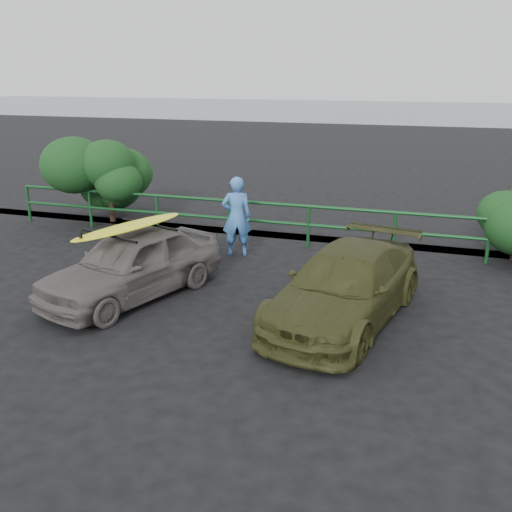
{
  "coord_description": "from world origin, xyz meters",
  "views": [
    {
      "loc": [
        3.89,
        -7.83,
        3.99
      ],
      "look_at": [
        0.95,
        1.14,
        0.95
      ],
      "focal_mm": 40.0,
      "sensor_mm": 36.0,
      "label": 1
    }
  ],
  "objects_px": {
    "guardrail": "(268,223)",
    "olive_vehicle": "(345,286)",
    "man": "(237,216)",
    "surfboard": "(129,226)",
    "sedan": "(132,264)"
  },
  "relations": [
    {
      "from": "sedan",
      "to": "olive_vehicle",
      "type": "relative_size",
      "value": 0.89
    },
    {
      "from": "olive_vehicle",
      "to": "guardrail",
      "type": "bearing_deg",
      "value": 134.44
    },
    {
      "from": "man",
      "to": "surfboard",
      "type": "bearing_deg",
      "value": 51.44
    },
    {
      "from": "guardrail",
      "to": "surfboard",
      "type": "height_order",
      "value": "surfboard"
    },
    {
      "from": "guardrail",
      "to": "man",
      "type": "bearing_deg",
      "value": -110.22
    },
    {
      "from": "sedan",
      "to": "olive_vehicle",
      "type": "distance_m",
      "value": 3.92
    },
    {
      "from": "olive_vehicle",
      "to": "surfboard",
      "type": "xyz_separation_m",
      "value": [
        -3.92,
        -0.16,
        0.75
      ]
    },
    {
      "from": "man",
      "to": "guardrail",
      "type": "bearing_deg",
      "value": -130.95
    },
    {
      "from": "man",
      "to": "olive_vehicle",
      "type": "bearing_deg",
      "value": 115.47
    },
    {
      "from": "olive_vehicle",
      "to": "man",
      "type": "distance_m",
      "value": 4.11
    },
    {
      "from": "olive_vehicle",
      "to": "surfboard",
      "type": "height_order",
      "value": "surfboard"
    },
    {
      "from": "man",
      "to": "surfboard",
      "type": "xyz_separation_m",
      "value": [
        -0.96,
        -3.0,
        0.44
      ]
    },
    {
      "from": "guardrail",
      "to": "sedan",
      "type": "distance_m",
      "value": 4.33
    },
    {
      "from": "guardrail",
      "to": "surfboard",
      "type": "xyz_separation_m",
      "value": [
        -1.37,
        -4.11,
        0.83
      ]
    },
    {
      "from": "guardrail",
      "to": "olive_vehicle",
      "type": "bearing_deg",
      "value": -57.13
    }
  ]
}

